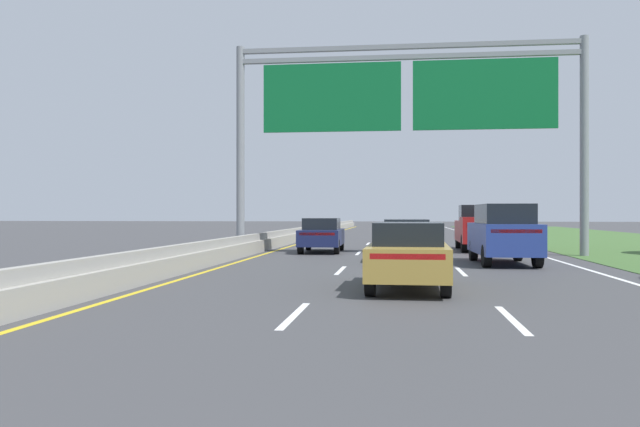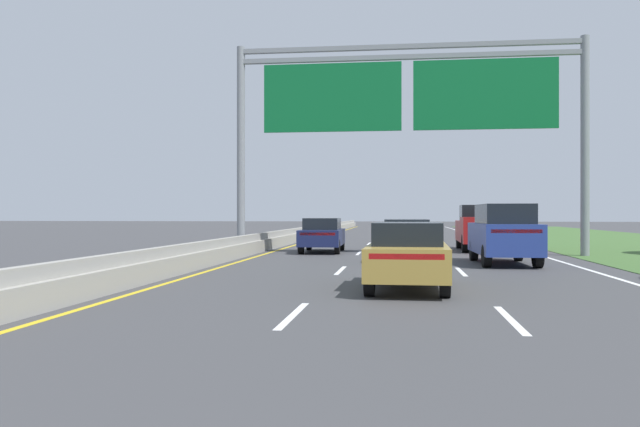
{
  "view_description": "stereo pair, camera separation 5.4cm",
  "coord_description": "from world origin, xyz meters",
  "views": [
    {
      "loc": [
        -0.03,
        -0.69,
        1.78
      ],
      "look_at": [
        -2.55,
        19.9,
        1.78
      ],
      "focal_mm": 36.39,
      "sensor_mm": 36.0,
      "label": 1
    },
    {
      "loc": [
        0.03,
        -0.69,
        1.78
      ],
      "look_at": [
        -2.55,
        19.9,
        1.78
      ],
      "focal_mm": 36.39,
      "sensor_mm": 36.0,
      "label": 2
    }
  ],
  "objects": [
    {
      "name": "car_blue_right_lane_suv",
      "position": [
        3.62,
        22.74,
        1.1
      ],
      "size": [
        2.0,
        4.74,
        2.11
      ],
      "rotation": [
        0.0,
        0.0,
        1.59
      ],
      "color": "navy",
      "rests_on": "ground"
    },
    {
      "name": "pickup_truck_red",
      "position": [
        3.81,
        31.23,
        1.07
      ],
      "size": [
        2.09,
        5.43,
        2.2
      ],
      "rotation": [
        0.0,
        0.0,
        1.55
      ],
      "color": "maroon",
      "rests_on": "ground"
    },
    {
      "name": "car_white_centre_lane_sedan",
      "position": [
        0.2,
        23.24,
        0.82
      ],
      "size": [
        1.95,
        4.45,
        1.57
      ],
      "rotation": [
        0.0,
        0.0,
        1.6
      ],
      "color": "silver",
      "rests_on": "ground"
    },
    {
      "name": "lane_striping",
      "position": [
        0.0,
        34.54,
        0.0
      ],
      "size": [
        11.96,
        106.0,
        0.01
      ],
      "color": "white",
      "rests_on": "ground"
    },
    {
      "name": "ground_plane",
      "position": [
        0.0,
        35.0,
        0.0
      ],
      "size": [
        220.0,
        220.0,
        0.0
      ],
      "primitive_type": "plane",
      "color": "#3D3D3F"
    },
    {
      "name": "car_gold_centre_lane_sedan",
      "position": [
        0.19,
        14.73,
        0.82
      ],
      "size": [
        1.92,
        4.44,
        1.57
      ],
      "rotation": [
        0.0,
        0.0,
        1.55
      ],
      "color": "#A38438",
      "rests_on": "ground"
    },
    {
      "name": "median_barrier_concrete",
      "position": [
        -6.6,
        35.0,
        0.35
      ],
      "size": [
        0.6,
        110.0,
        0.85
      ],
      "color": "#99968E",
      "rests_on": "ground"
    },
    {
      "name": "car_navy_left_lane_sedan",
      "position": [
        -3.57,
        28.96,
        0.82
      ],
      "size": [
        1.92,
        4.44,
        1.57
      ],
      "rotation": [
        0.0,
        0.0,
        1.59
      ],
      "color": "#161E47",
      "rests_on": "ground"
    },
    {
      "name": "overhead_sign_gantry",
      "position": [
        0.3,
        27.39,
        6.51
      ],
      "size": [
        15.06,
        0.42,
        9.21
      ],
      "color": "gray",
      "rests_on": "ground"
    }
  ]
}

